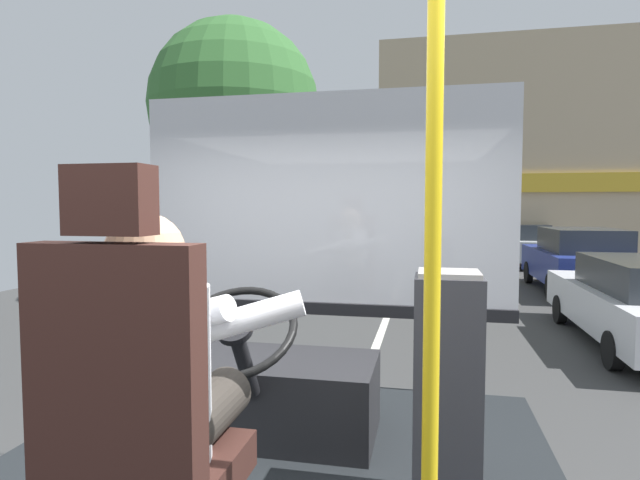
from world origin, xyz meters
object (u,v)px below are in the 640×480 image
at_px(parked_car_green, 503,234).
at_px(steering_console, 269,393).
at_px(fare_box, 447,389).
at_px(bus_driver, 158,368).
at_px(parked_car_blue, 579,260).
at_px(handrail_pole, 432,294).
at_px(parked_car_silver, 517,244).
at_px(driver_seat, 138,434).

bearing_deg(parked_car_green, steering_console, -100.74).
bearing_deg(steering_console, fare_box, -27.04).
height_order(bus_driver, parked_car_blue, bus_driver).
xyz_separation_m(fare_box, parked_car_green, (3.29, 22.43, -0.50)).
height_order(bus_driver, fare_box, bus_driver).
height_order(steering_console, parked_car_blue, steering_console).
height_order(bus_driver, handrail_pole, handrail_pole).
distance_m(steering_console, parked_car_blue, 10.98).
xyz_separation_m(bus_driver, parked_car_silver, (3.78, 16.95, -0.76)).
relative_size(driver_seat, bus_driver, 1.62).
bearing_deg(fare_box, parked_car_silver, 79.91).
distance_m(bus_driver, parked_car_blue, 12.03).
distance_m(handrail_pole, parked_car_silver, 17.27).
distance_m(driver_seat, handrail_pole, 0.92).
distance_m(parked_car_blue, parked_car_silver, 5.72).
height_order(fare_box, parked_car_blue, fare_box).
bearing_deg(bus_driver, steering_console, 90.00).
xyz_separation_m(driver_seat, parked_car_blue, (4.22, 11.36, -0.57)).
bearing_deg(parked_car_blue, parked_car_green, 90.22).
xyz_separation_m(driver_seat, parked_car_silver, (3.78, 17.06, -0.61)).
height_order(driver_seat, steering_console, driver_seat).
relative_size(driver_seat, parked_car_blue, 0.33).
bearing_deg(bus_driver, parked_car_green, 79.76).
bearing_deg(steering_console, parked_car_green, 79.26).
relative_size(handrail_pole, parked_car_blue, 0.48).
bearing_deg(steering_console, handrail_pole, -54.64).
bearing_deg(parked_car_silver, handrail_pole, -99.92).
bearing_deg(bus_driver, driver_seat, -90.00).
distance_m(bus_driver, steering_console, 1.21).
bearing_deg(steering_console, driver_seat, -90.00).
bearing_deg(bus_driver, parked_car_blue, 69.44).
xyz_separation_m(parked_car_blue, parked_car_silver, (-0.43, 5.71, -0.04)).
relative_size(fare_box, parked_car_silver, 0.22).
height_order(fare_box, parked_car_green, fare_box).
bearing_deg(handrail_pole, fare_box, 84.15).
relative_size(bus_driver, parked_car_green, 0.19).
relative_size(steering_console, parked_car_silver, 0.26).
distance_m(parked_car_silver, parked_car_green, 6.16).
xyz_separation_m(driver_seat, handrail_pole, (0.81, 0.08, 0.42)).
distance_m(driver_seat, bus_driver, 0.19).
distance_m(bus_driver, fare_box, 1.13).
distance_m(steering_console, fare_box, 1.02).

